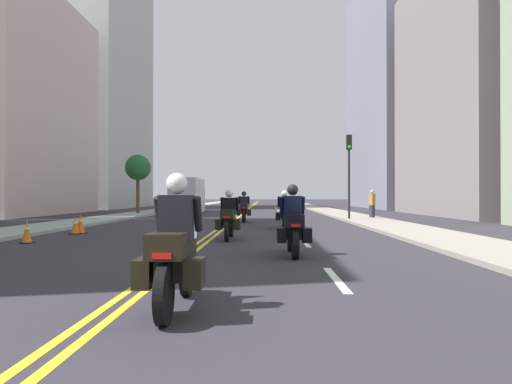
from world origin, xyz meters
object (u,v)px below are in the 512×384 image
at_px(motorcycle_1, 293,227).
at_px(traffic_cone_2, 80,224).
at_px(motorcycle_0, 175,254).
at_px(traffic_cone_0, 27,231).
at_px(traffic_light_near, 349,162).
at_px(motorcycle_2, 229,219).
at_px(motorcycle_3, 284,213).
at_px(parked_truck, 188,197).
at_px(motorcycle_4, 244,210).
at_px(pedestrian_0, 372,204).
at_px(street_tree_0, 138,168).
at_px(traffic_cone_1, 75,225).

relative_size(motorcycle_1, traffic_cone_2, 2.89).
distance_m(motorcycle_0, traffic_cone_2, 12.78).
bearing_deg(traffic_cone_0, motorcycle_1, -19.77).
height_order(traffic_cone_2, traffic_light_near, traffic_light_near).
bearing_deg(motorcycle_2, motorcycle_3, 70.10).
height_order(motorcycle_1, motorcycle_2, motorcycle_1).
relative_size(motorcycle_3, parked_truck, 0.36).
height_order(motorcycle_4, traffic_cone_2, motorcycle_4).
distance_m(pedestrian_0, street_tree_0, 16.90).
relative_size(motorcycle_2, parked_truck, 0.35).
bearing_deg(traffic_cone_2, motorcycle_0, -63.80).
height_order(motorcycle_3, traffic_cone_0, motorcycle_3).
distance_m(motorcycle_3, traffic_cone_0, 10.07).
height_order(motorcycle_1, traffic_cone_1, motorcycle_1).
bearing_deg(motorcycle_1, traffic_cone_1, 140.33).
distance_m(motorcycle_2, traffic_light_near, 12.86).
xyz_separation_m(motorcycle_0, street_tree_0, (-8.16, 28.52, 2.69)).
xyz_separation_m(traffic_cone_1, traffic_light_near, (11.38, 9.27, 2.92)).
bearing_deg(traffic_cone_0, pedestrian_0, 47.06).
relative_size(motorcycle_1, traffic_light_near, 0.45).
height_order(motorcycle_0, motorcycle_1, motorcycle_0).
relative_size(motorcycle_1, traffic_cone_0, 3.05).
relative_size(motorcycle_3, traffic_cone_0, 3.37).
xyz_separation_m(traffic_cone_1, parked_truck, (0.33, 22.71, 0.95)).
height_order(motorcycle_3, parked_truck, parked_truck).
xyz_separation_m(motorcycle_3, traffic_cone_1, (-7.60, -3.23, -0.33)).
xyz_separation_m(motorcycle_0, traffic_cone_2, (-5.64, 11.46, -0.31)).
xyz_separation_m(traffic_light_near, parked_truck, (-11.05, 13.45, -1.96)).
bearing_deg(traffic_cone_0, parked_truck, 89.06).
bearing_deg(motorcycle_2, pedestrian_0, 60.80).
bearing_deg(pedestrian_0, parked_truck, 22.40).
xyz_separation_m(motorcycle_2, parked_truck, (-5.32, 24.67, 0.62)).
bearing_deg(traffic_light_near, motorcycle_3, -122.06).
bearing_deg(traffic_cone_2, parked_truck, 89.39).
bearing_deg(traffic_cone_1, motorcycle_2, -19.11).
bearing_deg(parked_truck, pedestrian_0, -43.32).
height_order(motorcycle_1, motorcycle_3, motorcycle_1).
height_order(motorcycle_0, motorcycle_4, motorcycle_0).
bearing_deg(parked_truck, traffic_cone_2, -90.61).
bearing_deg(parked_truck, traffic_cone_0, -90.94).
bearing_deg(motorcycle_0, motorcycle_1, 71.72).
xyz_separation_m(motorcycle_2, traffic_cone_0, (-5.75, -1.29, -0.31)).
xyz_separation_m(motorcycle_1, parked_truck, (-7.11, 28.67, 0.62)).
distance_m(traffic_cone_0, parked_truck, 25.98).
bearing_deg(traffic_light_near, parked_truck, 129.41).
xyz_separation_m(motorcycle_0, traffic_cone_1, (-5.73, 11.22, -0.36)).
bearing_deg(pedestrian_0, motorcycle_0, 137.52).
bearing_deg(motorcycle_0, traffic_cone_1, 116.73).
relative_size(motorcycle_1, traffic_cone_1, 3.26).
bearing_deg(motorcycle_4, pedestrian_0, 21.01).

